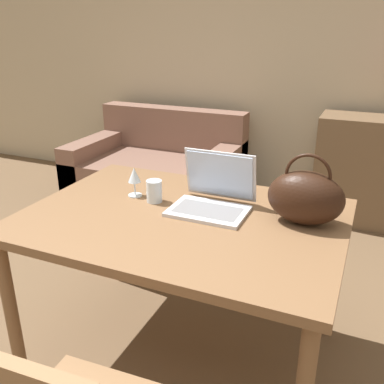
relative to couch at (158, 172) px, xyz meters
name	(u,v)px	position (x,y,z in m)	size (l,w,h in m)	color
wall_back	(292,50)	(1.03, 0.60, 1.07)	(10.00, 0.06, 2.70)	beige
dining_table	(182,231)	(1.05, -1.74, 0.41)	(1.41, 1.01, 0.77)	brown
couch	(158,172)	(0.00, 0.00, 0.00)	(1.45, 0.96, 0.82)	#7F5B4C
laptop	(214,194)	(1.15, -1.60, 0.56)	(0.35, 0.30, 0.25)	silver
drinking_glass	(154,191)	(0.86, -1.65, 0.54)	(0.08, 0.08, 0.11)	silver
wine_glass	(134,177)	(0.74, -1.62, 0.59)	(0.07, 0.07, 0.15)	silver
handbag	(306,197)	(1.56, -1.61, 0.61)	(0.32, 0.19, 0.31)	black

